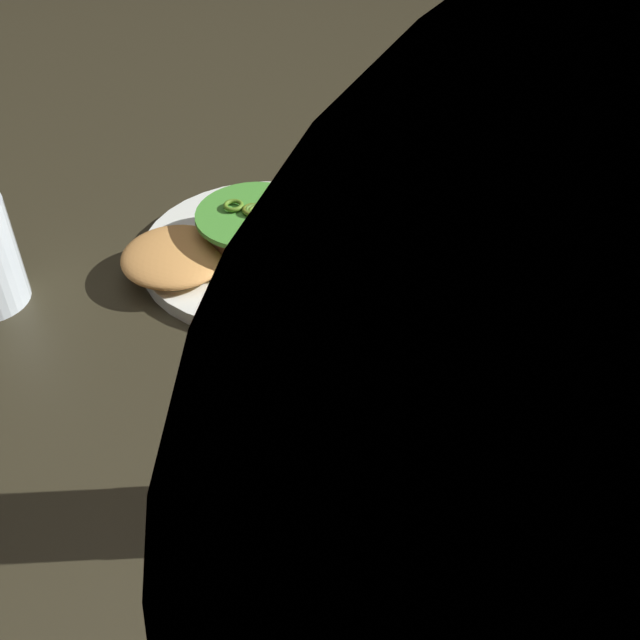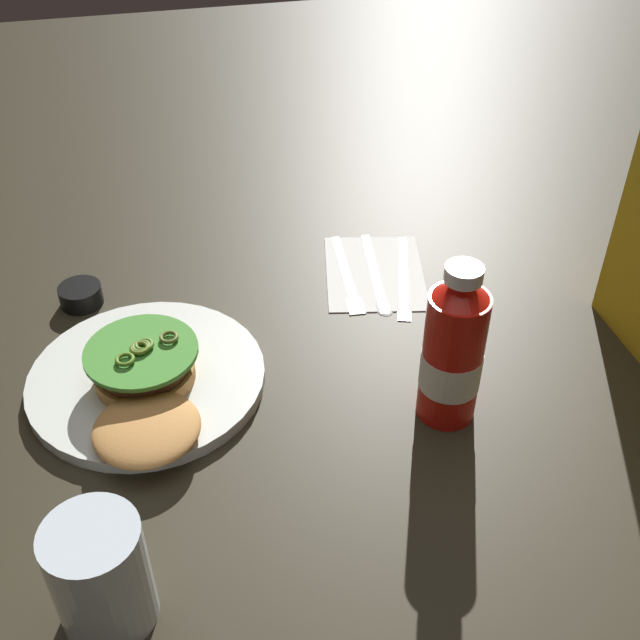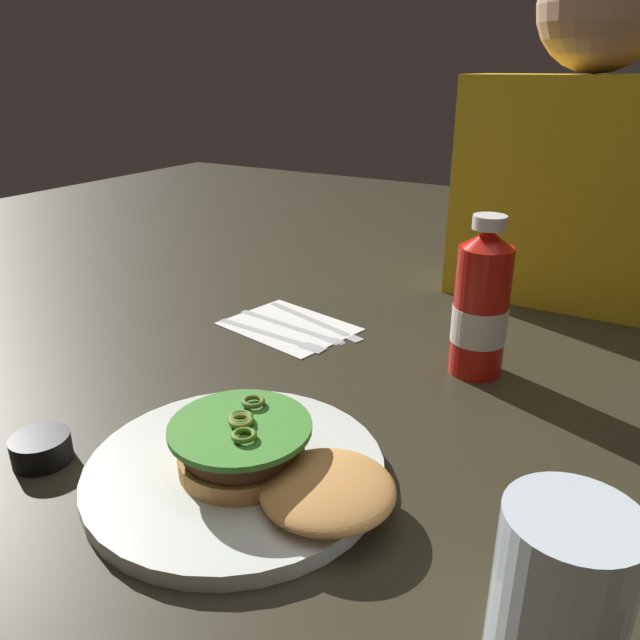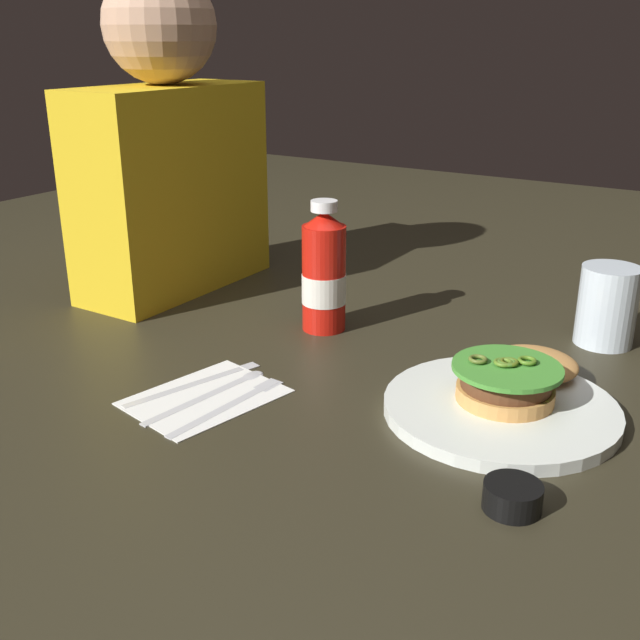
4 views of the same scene
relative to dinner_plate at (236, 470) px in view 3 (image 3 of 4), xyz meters
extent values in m
plane|color=#2C281A|center=(0.06, 0.10, -0.01)|extent=(3.00, 3.00, 0.00)
cylinder|color=silver|center=(0.00, 0.00, 0.00)|extent=(0.28, 0.28, 0.02)
cylinder|color=#CD8D49|center=(0.01, 0.00, 0.02)|extent=(0.12, 0.12, 0.02)
cylinder|color=#512D19|center=(0.01, 0.00, 0.03)|extent=(0.11, 0.11, 0.02)
cylinder|color=red|center=(0.01, 0.00, 0.04)|extent=(0.10, 0.10, 0.01)
cylinder|color=#428C30|center=(0.01, 0.00, 0.05)|extent=(0.13, 0.13, 0.01)
torus|color=#547723|center=(0.01, 0.00, 0.06)|extent=(0.02, 0.02, 0.01)
torus|color=#55691B|center=(0.01, 0.00, 0.06)|extent=(0.02, 0.02, 0.01)
torus|color=#546525|center=(0.00, 0.03, 0.06)|extent=(0.02, 0.02, 0.01)
torus|color=#4E781F|center=(0.03, -0.02, 0.06)|extent=(0.02, 0.02, 0.01)
torus|color=#4E7A2A|center=(0.01, 0.00, 0.06)|extent=(0.02, 0.02, 0.01)
ellipsoid|color=#CD8D49|center=(0.10, 0.00, 0.02)|extent=(0.12, 0.12, 0.03)
cylinder|color=red|center=(0.13, 0.33, 0.07)|extent=(0.07, 0.07, 0.17)
cone|color=red|center=(0.13, 0.33, 0.17)|extent=(0.06, 0.06, 0.02)
cylinder|color=white|center=(0.13, 0.33, 0.19)|extent=(0.04, 0.04, 0.02)
cylinder|color=white|center=(0.13, 0.33, 0.06)|extent=(0.07, 0.07, 0.05)
cylinder|color=silver|center=(0.30, -0.05, 0.05)|extent=(0.09, 0.09, 0.12)
cylinder|color=black|center=(-0.18, -0.08, 0.01)|extent=(0.06, 0.06, 0.03)
cube|color=white|center=(-0.16, 0.33, -0.01)|extent=(0.21, 0.17, 0.00)
cube|color=silver|center=(-0.17, 0.29, 0.00)|extent=(0.19, 0.03, 0.00)
cube|color=silver|center=(-0.09, 0.29, 0.00)|extent=(0.04, 0.03, 0.00)
cube|color=silver|center=(-0.16, 0.33, 0.00)|extent=(0.20, 0.04, 0.00)
ellipsoid|color=silver|center=(-0.08, 0.32, 0.00)|extent=(0.04, 0.03, 0.00)
cube|color=silver|center=(-0.15, 0.37, 0.00)|extent=(0.17, 0.06, 0.00)
cube|color=silver|center=(-0.08, 0.35, 0.00)|extent=(0.08, 0.04, 0.00)
cube|color=gold|center=(0.17, 0.68, 0.17)|extent=(0.36, 0.15, 0.35)
sphere|color=tan|center=(0.17, 0.68, 0.44)|extent=(0.19, 0.19, 0.19)
camera|label=1|loc=(0.25, 0.69, 0.52)|focal=43.27mm
camera|label=2|loc=(0.72, 0.04, 0.64)|focal=43.83mm
camera|label=3|loc=(0.32, -0.38, 0.36)|focal=34.63mm
camera|label=4|loc=(-0.81, -0.25, 0.43)|focal=42.28mm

